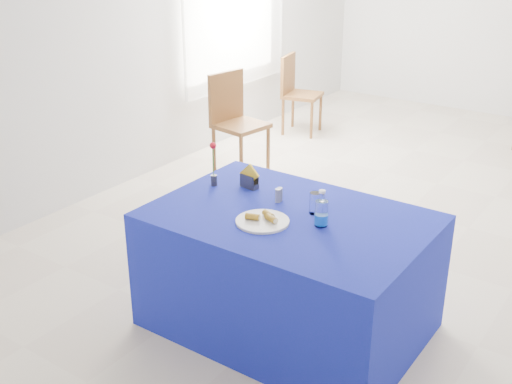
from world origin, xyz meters
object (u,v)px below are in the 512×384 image
chair_win_a (234,116)px  chair_win_b (296,88)px  plate (262,221)px  blue_table (288,272)px  water_bottle (321,214)px

chair_win_a → chair_win_b: size_ratio=1.09×
plate → blue_table: 0.43m
water_bottle → chair_win_a: bearing=136.5°
water_bottle → chair_win_a: chair_win_a is taller
blue_table → chair_win_a: size_ratio=1.62×
water_bottle → chair_win_b: size_ratio=0.24×
water_bottle → chair_win_b: (-2.26, 3.42, -0.30)m
blue_table → chair_win_b: bearing=121.0°
plate → blue_table: size_ratio=0.19×
chair_win_a → water_bottle: bearing=-124.9°
blue_table → water_bottle: 0.50m
plate → water_bottle: bearing=28.3°
water_bottle → chair_win_a: size_ratio=0.22×
water_bottle → blue_table: bearing=175.5°
plate → chair_win_a: (-1.80, 2.14, -0.20)m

